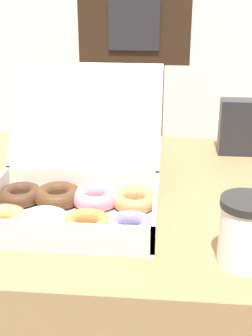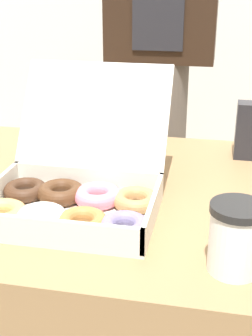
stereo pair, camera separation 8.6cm
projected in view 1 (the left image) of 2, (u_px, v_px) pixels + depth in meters
The scene contains 5 objects.
table at pixel (115, 321), 1.14m from camera, with size 0.92×0.73×0.71m.
donut_box at pixel (73, 196), 0.89m from camera, with size 0.35×0.37×0.25m.
coffee_cup at pixel (245, 231), 0.72m from camera, with size 0.09×0.09×0.11m.
napkin_holder at pixel (240, 127), 1.18m from camera, with size 0.10×0.05×0.14m.
person_customer at pixel (136, 48), 1.51m from camera, with size 0.34×0.20×1.65m.
Camera 1 is at (0.11, -0.91, 1.14)m, focal length 50.00 mm.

